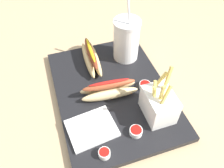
{
  "coord_description": "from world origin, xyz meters",
  "views": [
    {
      "loc": [
        0.45,
        -0.15,
        0.59
      ],
      "look_at": [
        0.0,
        0.0,
        0.05
      ],
      "focal_mm": 36.51,
      "sensor_mm": 36.0,
      "label": 1
    }
  ],
  "objects_px": {
    "hot_dog_2": "(91,57)",
    "ketchup_cup_1": "(145,85)",
    "soda_cup": "(126,40)",
    "fries_basket": "(159,104)",
    "ketchup_cup_3": "(104,153)",
    "ketchup_cup_2": "(136,131)",
    "hot_dog_1": "(109,90)",
    "napkin_stack": "(92,128)"
  },
  "relations": [
    {
      "from": "hot_dog_1",
      "to": "ketchup_cup_1",
      "type": "height_order",
      "value": "hot_dog_1"
    },
    {
      "from": "ketchup_cup_1",
      "to": "fries_basket",
      "type": "bearing_deg",
      "value": -4.08
    },
    {
      "from": "hot_dog_1",
      "to": "hot_dog_2",
      "type": "relative_size",
      "value": 0.97
    },
    {
      "from": "fries_basket",
      "to": "hot_dog_2",
      "type": "distance_m",
      "value": 0.3
    },
    {
      "from": "ketchup_cup_3",
      "to": "ketchup_cup_1",
      "type": "bearing_deg",
      "value": 133.17
    },
    {
      "from": "ketchup_cup_2",
      "to": "napkin_stack",
      "type": "distance_m",
      "value": 0.13
    },
    {
      "from": "fries_basket",
      "to": "ketchup_cup_3",
      "type": "height_order",
      "value": "fries_basket"
    },
    {
      "from": "hot_dog_1",
      "to": "napkin_stack",
      "type": "height_order",
      "value": "hot_dog_1"
    },
    {
      "from": "fries_basket",
      "to": "hot_dog_1",
      "type": "distance_m",
      "value": 0.16
    },
    {
      "from": "fries_basket",
      "to": "hot_dog_2",
      "type": "height_order",
      "value": "fries_basket"
    },
    {
      "from": "soda_cup",
      "to": "ketchup_cup_2",
      "type": "xyz_separation_m",
      "value": [
        0.31,
        -0.09,
        -0.07
      ]
    },
    {
      "from": "soda_cup",
      "to": "ketchup_cup_1",
      "type": "height_order",
      "value": "soda_cup"
    },
    {
      "from": "hot_dog_2",
      "to": "napkin_stack",
      "type": "bearing_deg",
      "value": -14.78
    },
    {
      "from": "ketchup_cup_1",
      "to": "ketchup_cup_3",
      "type": "bearing_deg",
      "value": -46.83
    },
    {
      "from": "soda_cup",
      "to": "napkin_stack",
      "type": "xyz_separation_m",
      "value": [
        0.26,
        -0.2,
        -0.07
      ]
    },
    {
      "from": "soda_cup",
      "to": "fries_basket",
      "type": "xyz_separation_m",
      "value": [
        0.27,
        -0.0,
        -0.03
      ]
    },
    {
      "from": "ketchup_cup_3",
      "to": "soda_cup",
      "type": "bearing_deg",
      "value": 151.55
    },
    {
      "from": "soda_cup",
      "to": "ketchup_cup_3",
      "type": "relative_size",
      "value": 7.57
    },
    {
      "from": "ketchup_cup_1",
      "to": "hot_dog_2",
      "type": "bearing_deg",
      "value": -141.21
    },
    {
      "from": "hot_dog_1",
      "to": "hot_dog_2",
      "type": "distance_m",
      "value": 0.17
    },
    {
      "from": "soda_cup",
      "to": "napkin_stack",
      "type": "bearing_deg",
      "value": -37.37
    },
    {
      "from": "ketchup_cup_1",
      "to": "ketchup_cup_2",
      "type": "distance_m",
      "value": 0.18
    },
    {
      "from": "soda_cup",
      "to": "hot_dog_1",
      "type": "height_order",
      "value": "soda_cup"
    },
    {
      "from": "hot_dog_2",
      "to": "ketchup_cup_2",
      "type": "bearing_deg",
      "value": 7.78
    },
    {
      "from": "hot_dog_2",
      "to": "ketchup_cup_3",
      "type": "distance_m",
      "value": 0.36
    },
    {
      "from": "hot_dog_2",
      "to": "ketchup_cup_1",
      "type": "bearing_deg",
      "value": 38.79
    },
    {
      "from": "soda_cup",
      "to": "fries_basket",
      "type": "distance_m",
      "value": 0.27
    },
    {
      "from": "soda_cup",
      "to": "fries_basket",
      "type": "relative_size",
      "value": 1.45
    },
    {
      "from": "hot_dog_1",
      "to": "ketchup_cup_3",
      "type": "bearing_deg",
      "value": -21.37
    },
    {
      "from": "hot_dog_2",
      "to": "napkin_stack",
      "type": "relative_size",
      "value": 1.43
    },
    {
      "from": "soda_cup",
      "to": "ketchup_cup_3",
      "type": "bearing_deg",
      "value": -28.45
    },
    {
      "from": "hot_dog_1",
      "to": "ketchup_cup_1",
      "type": "relative_size",
      "value": 4.77
    },
    {
      "from": "ketchup_cup_1",
      "to": "ketchup_cup_3",
      "type": "distance_m",
      "value": 0.27
    },
    {
      "from": "hot_dog_2",
      "to": "ketchup_cup_3",
      "type": "relative_size",
      "value": 5.98
    },
    {
      "from": "fries_basket",
      "to": "hot_dog_1",
      "type": "height_order",
      "value": "fries_basket"
    },
    {
      "from": "hot_dog_1",
      "to": "ketchup_cup_2",
      "type": "xyz_separation_m",
      "value": [
        0.15,
        0.03,
        -0.02
      ]
    },
    {
      "from": "fries_basket",
      "to": "hot_dog_2",
      "type": "xyz_separation_m",
      "value": [
        -0.28,
        -0.13,
        -0.02
      ]
    },
    {
      "from": "ketchup_cup_3",
      "to": "napkin_stack",
      "type": "xyz_separation_m",
      "value": [
        -0.09,
        -0.01,
        -0.01
      ]
    },
    {
      "from": "soda_cup",
      "to": "ketchup_cup_2",
      "type": "bearing_deg",
      "value": -15.32
    },
    {
      "from": "soda_cup",
      "to": "hot_dog_2",
      "type": "xyz_separation_m",
      "value": [
        -0.01,
        -0.13,
        -0.05
      ]
    },
    {
      "from": "soda_cup",
      "to": "hot_dog_1",
      "type": "xyz_separation_m",
      "value": [
        0.16,
        -0.11,
        -0.05
      ]
    },
    {
      "from": "ketchup_cup_3",
      "to": "hot_dog_2",
      "type": "bearing_deg",
      "value": 170.52
    }
  ]
}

